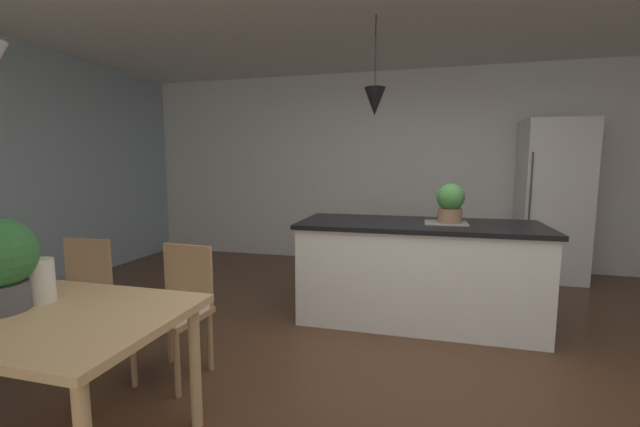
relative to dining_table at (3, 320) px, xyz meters
name	(u,v)px	position (x,y,z in m)	size (l,w,h in m)	color
ground_plane	(401,381)	(1.88, 1.13, -0.68)	(10.00, 8.40, 0.04)	#4C301E
wall_back_kitchen	(417,169)	(1.88, 4.39, 0.69)	(10.00, 0.12, 2.70)	silver
dining_table	(3,320)	(0.00, 0.00, 0.00)	(1.81, 0.88, 0.72)	tan
chair_far_right	(177,307)	(0.41, 0.81, -0.18)	(0.43, 0.43, 0.87)	#A87F56
chair_far_left	(76,296)	(-0.41, 0.81, -0.18)	(0.42, 0.42, 0.87)	#A87F56
kitchen_island	(417,271)	(1.94, 2.20, -0.19)	(2.11, 0.87, 0.91)	silver
refrigerator	(552,201)	(3.50, 3.99, 0.32)	(0.73, 0.67, 1.94)	silver
pendant_over_island_main	(375,101)	(1.53, 2.20, 1.31)	(0.19, 0.19, 0.86)	black
potted_plant_on_island	(450,203)	(2.21, 2.20, 0.43)	(0.24, 0.24, 0.35)	#8C664C
vase_on_dining_table	(40,281)	(0.12, 0.11, 0.18)	(0.13, 0.13, 0.22)	silver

